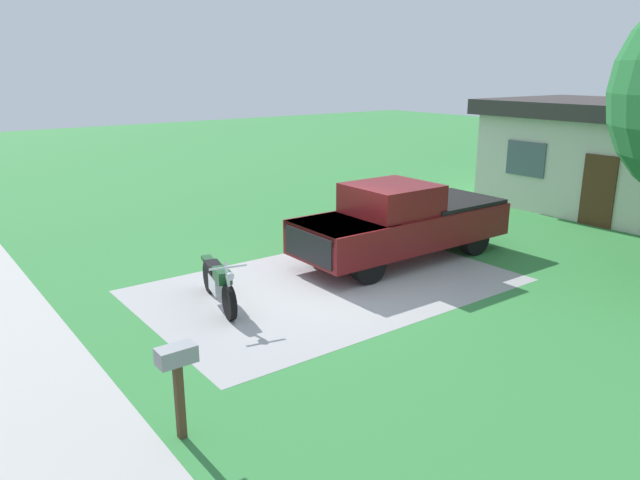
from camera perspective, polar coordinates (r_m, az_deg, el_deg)
name	(u,v)px	position (r m, az deg, el deg)	size (l,w,h in m)	color
ground_plane	(329,285)	(12.90, 0.90, -4.37)	(80.00, 80.00, 0.00)	#35813D
driveway_pad	(329,285)	(12.90, 0.90, -4.35)	(5.01, 7.85, 0.01)	#9E9E9E
sidewalk_strip	(29,365)	(10.65, -26.08, -10.70)	(36.00, 1.80, 0.01)	#A6A6A2
motorcycle	(219,282)	(11.87, -9.66, -4.02)	(2.18, 0.84, 1.09)	black
pickup_truck	(404,221)	(14.59, 8.04, 1.84)	(2.05, 5.64, 1.90)	black
mailbox	(177,368)	(7.68, -13.48, -11.78)	(0.26, 0.48, 1.26)	#4C3823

